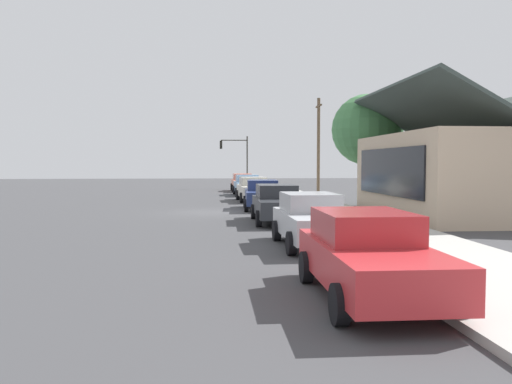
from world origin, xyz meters
TOP-DOWN VIEW (x-y plane):
  - ground_plane at (0.00, 0.00)m, footprint 120.00×120.00m
  - sidewalk_curb at (0.00, 5.60)m, footprint 60.00×4.20m
  - car_coral at (-19.91, 2.80)m, footprint 4.79×2.03m
  - car_skyblue at (-14.07, 2.80)m, footprint 4.59×2.15m
  - car_ivory at (-7.74, 2.74)m, footprint 4.78×2.19m
  - car_navy at (-1.55, 2.70)m, footprint 4.52×2.23m
  - car_charcoal at (4.67, 2.68)m, footprint 4.86×2.12m
  - car_silver at (11.11, 2.88)m, footprint 4.36×2.06m
  - car_cherry at (17.11, 2.73)m, footprint 4.64×2.11m
  - storefront_building at (3.17, 11.98)m, footprint 10.78×8.12m
  - shade_tree at (-3.53, 9.14)m, footprint 4.18×4.18m
  - traffic_light_main at (-24.88, 2.54)m, footprint 0.37×2.79m
  - utility_pole_wooden at (-12.78, 8.20)m, footprint 1.80×0.24m
  - fire_hydrant_red at (-3.75, 4.20)m, footprint 0.22×0.22m

SIDE VIEW (x-z plane):
  - ground_plane at x=0.00m, z-range 0.00..0.00m
  - sidewalk_curb at x=0.00m, z-range 0.00..0.16m
  - fire_hydrant_red at x=-3.75m, z-range 0.14..0.85m
  - car_silver at x=11.11m, z-range 0.02..1.61m
  - car_navy at x=-1.55m, z-range 0.02..1.61m
  - car_skyblue at x=-14.07m, z-range 0.02..1.61m
  - car_cherry at x=17.11m, z-range 0.02..1.61m
  - car_coral at x=-19.91m, z-range 0.02..1.61m
  - car_ivory at x=-7.74m, z-range 0.02..1.61m
  - car_charcoal at x=4.67m, z-range 0.02..1.61m
  - storefront_building at x=3.17m, z-range -0.96..5.11m
  - traffic_light_main at x=-24.88m, z-range 0.89..6.09m
  - utility_pole_wooden at x=-12.78m, z-range 0.18..7.68m
  - shade_tree at x=-3.53m, z-range 1.18..7.78m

